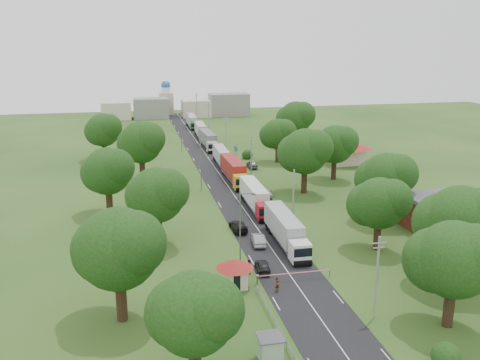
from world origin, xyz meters
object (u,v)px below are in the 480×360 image
object	(u,v)px
car_lane_front	(263,266)
pedestrian_near	(277,285)
info_sign	(236,151)
truck_0	(285,230)
car_lane_mid	(258,240)
boom_barrier	(283,275)
guard_booth	(235,269)

from	to	relation	value
car_lane_front	pedestrian_near	distance (m)	5.67
info_sign	car_lane_front	world-z (taller)	info_sign
truck_0	car_lane_mid	size ratio (longest dim) A/B	3.34
boom_barrier	car_lane_mid	xyz separation A→B (m)	(-0.06, 11.99, -0.14)
pedestrian_near	guard_booth	bearing A→B (deg)	111.28
info_sign	car_lane_mid	xyz separation A→B (m)	(-6.62, -48.01, -2.25)
car_lane_front	pedestrian_near	xyz separation A→B (m)	(0.28, -5.67, 0.17)
pedestrian_near	info_sign	bearing A→B (deg)	41.13
truck_0	car_lane_front	bearing A→B (deg)	-123.92
boom_barrier	guard_booth	world-z (taller)	guard_booth
guard_booth	info_sign	world-z (taller)	info_sign
boom_barrier	truck_0	size ratio (longest dim) A/B	0.61
car_lane_front	pedestrian_near	bearing A→B (deg)	98.89
guard_booth	truck_0	world-z (taller)	truck_0
guard_booth	car_lane_front	world-z (taller)	guard_booth
info_sign	pedestrian_near	bearing A→B (deg)	-97.24
truck_0	car_lane_mid	world-z (taller)	truck_0
truck_0	car_lane_mid	xyz separation A→B (m)	(-3.68, 0.79, -1.48)
boom_barrier	info_sign	xyz separation A→B (m)	(6.56, 60.00, 2.11)
info_sign	car_lane_mid	bearing A→B (deg)	-97.85
guard_booth	car_lane_mid	world-z (taller)	guard_booth
boom_barrier	pedestrian_near	size ratio (longest dim) A/B	5.40
guard_booth	car_lane_mid	bearing A→B (deg)	64.26
info_sign	truck_0	world-z (taller)	truck_0
guard_booth	car_lane_front	bearing A→B (deg)	38.77
boom_barrier	car_lane_front	bearing A→B (deg)	115.98
info_sign	car_lane_front	bearing A→B (deg)	-98.24
guard_booth	pedestrian_near	xyz separation A→B (m)	(4.48, -2.29, -1.31)
guard_booth	car_lane_front	distance (m)	5.59
guard_booth	truck_0	size ratio (longest dim) A/B	0.29
guard_booth	info_sign	xyz separation A→B (m)	(12.40, 60.00, 0.84)
truck_0	car_lane_mid	bearing A→B (deg)	167.91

